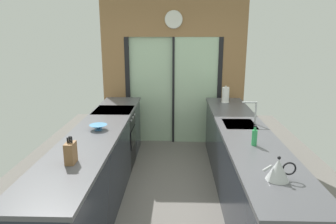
{
  "coord_description": "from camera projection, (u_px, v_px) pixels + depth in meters",
  "views": [
    {
      "loc": [
        0.07,
        -3.34,
        2.08
      ],
      "look_at": [
        -0.05,
        0.78,
        1.01
      ],
      "focal_mm": 32.97,
      "sensor_mm": 36.0,
      "label": 1
    }
  ],
  "objects": [
    {
      "name": "ground_plane",
      "position": [
        171.0,
        185.0,
        4.34
      ],
      "size": [
        5.04,
        7.6,
        0.02
      ],
      "primitive_type": "cube",
      "color": "slate"
    },
    {
      "name": "back_wall_unit",
      "position": [
        173.0,
        63.0,
        5.69
      ],
      "size": [
        2.64,
        0.12,
        2.7
      ],
      "color": "olive",
      "rests_on": "ground_plane"
    },
    {
      "name": "left_counter_run",
      "position": [
        97.0,
        168.0,
        3.79
      ],
      "size": [
        0.62,
        3.8,
        0.92
      ],
      "color": "#1E232D",
      "rests_on": "ground_plane"
    },
    {
      "name": "right_counter_run",
      "position": [
        243.0,
        164.0,
        3.9
      ],
      "size": [
        0.62,
        3.8,
        0.92
      ],
      "color": "#1E232D",
      "rests_on": "ground_plane"
    },
    {
      "name": "sink_faucet",
      "position": [
        253.0,
        109.0,
        3.97
      ],
      "size": [
        0.19,
        0.02,
        0.3
      ],
      "color": "#B7BABC",
      "rests_on": "right_counter_run"
    },
    {
      "name": "oven_range",
      "position": [
        115.0,
        138.0,
        4.88
      ],
      "size": [
        0.6,
        0.6,
        0.92
      ],
      "color": "black",
      "rests_on": "ground_plane"
    },
    {
      "name": "mixing_bowl",
      "position": [
        98.0,
        127.0,
        3.77
      ],
      "size": [
        0.22,
        0.22,
        0.06
      ],
      "color": "teal",
      "rests_on": "left_counter_run"
    },
    {
      "name": "knife_block",
      "position": [
        71.0,
        153.0,
        2.79
      ],
      "size": [
        0.08,
        0.14,
        0.26
      ],
      "color": "brown",
      "rests_on": "left_counter_run"
    },
    {
      "name": "kettle",
      "position": [
        278.0,
        169.0,
        2.48
      ],
      "size": [
        0.27,
        0.19,
        0.2
      ],
      "color": "#B7BABC",
      "rests_on": "right_counter_run"
    },
    {
      "name": "soap_bottle",
      "position": [
        254.0,
        137.0,
        3.24
      ],
      "size": [
        0.06,
        0.06,
        0.22
      ],
      "color": "#339E56",
      "rests_on": "right_counter_run"
    },
    {
      "name": "paper_towel_roll",
      "position": [
        225.0,
        95.0,
        5.21
      ],
      "size": [
        0.14,
        0.14,
        0.29
      ],
      "color": "#B7BABC",
      "rests_on": "right_counter_run"
    }
  ]
}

